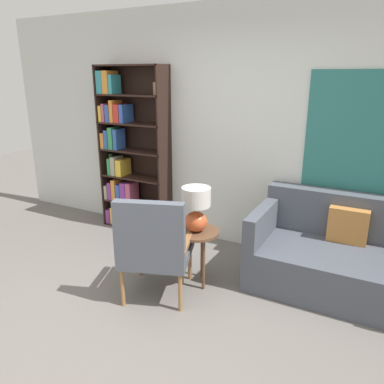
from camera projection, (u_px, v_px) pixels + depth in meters
The scene contains 7 objects.
ground_plane at pixel (116, 332), 2.96m from camera, with size 14.00×14.00×0.00m, color #66605B.
wall_back at pixel (226, 130), 4.25m from camera, with size 6.40×0.08×2.70m.
bookshelf at pixel (128, 160), 4.80m from camera, with size 0.92×0.30×2.07m.
armchair at pixel (154, 244), 3.24m from camera, with size 0.76×0.78×0.98m.
couch at pixel (342, 257), 3.52m from camera, with size 1.63×0.94×0.85m.
side_table at pixel (196, 238), 3.53m from camera, with size 0.44×0.44×0.55m.
table_lamp at pixel (196, 207), 3.43m from camera, with size 0.27×0.27×0.43m.
Camera 1 is at (1.70, -1.92, 1.95)m, focal length 35.00 mm.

